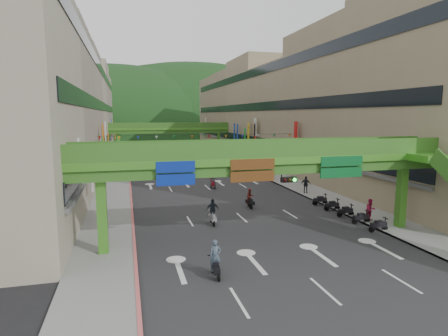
% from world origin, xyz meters
% --- Properties ---
extents(ground, '(320.00, 320.00, 0.00)m').
position_xyz_m(ground, '(0.00, 0.00, 0.00)').
color(ground, black).
rests_on(ground, ground).
extents(road_slab, '(18.00, 140.00, 0.02)m').
position_xyz_m(road_slab, '(0.00, 50.00, 0.01)').
color(road_slab, '#28282B').
rests_on(road_slab, ground).
extents(sidewalk_left, '(4.00, 140.00, 0.15)m').
position_xyz_m(sidewalk_left, '(-11.00, 50.00, 0.07)').
color(sidewalk_left, gray).
rests_on(sidewalk_left, ground).
extents(sidewalk_right, '(4.00, 140.00, 0.15)m').
position_xyz_m(sidewalk_right, '(11.00, 50.00, 0.07)').
color(sidewalk_right, gray).
rests_on(sidewalk_right, ground).
extents(curb_left, '(0.20, 140.00, 0.18)m').
position_xyz_m(curb_left, '(-9.10, 50.00, 0.09)').
color(curb_left, '#CC5959').
rests_on(curb_left, ground).
extents(curb_right, '(0.20, 140.00, 0.18)m').
position_xyz_m(curb_right, '(9.10, 50.00, 0.09)').
color(curb_right, gray).
rests_on(curb_right, ground).
extents(building_row_left, '(12.80, 95.00, 19.00)m').
position_xyz_m(building_row_left, '(-18.93, 50.00, 9.46)').
color(building_row_left, '#9E937F').
rests_on(building_row_left, ground).
extents(building_row_right, '(12.80, 95.00, 19.00)m').
position_xyz_m(building_row_right, '(18.93, 50.00, 9.46)').
color(building_row_right, gray).
rests_on(building_row_right, ground).
extents(overpass_near, '(28.00, 12.27, 7.10)m').
position_xyz_m(overpass_near, '(0.93, 5.38, 5.21)').
color(overpass_near, '#4C9E2D').
rests_on(overpass_near, ground).
extents(overpass_far, '(28.00, 2.20, 7.10)m').
position_xyz_m(overpass_far, '(0.00, 65.00, 5.40)').
color(overpass_far, '#4C9E2D').
rests_on(overpass_far, ground).
extents(hill_left, '(168.00, 140.00, 112.00)m').
position_xyz_m(hill_left, '(-15.00, 160.00, 0.00)').
color(hill_left, '#1C4419').
rests_on(hill_left, ground).
extents(hill_right, '(208.00, 176.00, 128.00)m').
position_xyz_m(hill_right, '(25.00, 180.00, 0.00)').
color(hill_right, '#1C4419').
rests_on(hill_right, ground).
extents(bunting_string, '(26.00, 0.36, 0.47)m').
position_xyz_m(bunting_string, '(0.00, 30.00, 5.96)').
color(bunting_string, black).
rests_on(bunting_string, ground).
extents(scooter_rider_near, '(0.67, 1.60, 2.09)m').
position_xyz_m(scooter_rider_near, '(-4.92, 1.00, 0.98)').
color(scooter_rider_near, black).
rests_on(scooter_rider_near, ground).
extents(scooter_rider_mid, '(0.82, 1.59, 1.87)m').
position_xyz_m(scooter_rider_mid, '(1.80, 15.11, 0.95)').
color(scooter_rider_mid, black).
rests_on(scooter_rider_mid, ground).
extents(scooter_rider_left, '(1.06, 1.60, 2.13)m').
position_xyz_m(scooter_rider_left, '(-2.88, 10.63, 1.08)').
color(scooter_rider_left, gray).
rests_on(scooter_rider_left, ground).
extents(scooter_rider_far, '(0.97, 1.58, 2.12)m').
position_xyz_m(scooter_rider_far, '(0.56, 25.43, 1.08)').
color(scooter_rider_far, maroon).
rests_on(scooter_rider_far, ground).
extents(parked_scooter_row, '(1.60, 9.35, 1.08)m').
position_xyz_m(parked_scooter_row, '(8.80, 10.00, 0.52)').
color(parked_scooter_row, black).
rests_on(parked_scooter_row, ground).
extents(car_silver, '(1.92, 4.16, 1.32)m').
position_xyz_m(car_silver, '(-4.09, 44.29, 0.66)').
color(car_silver, gray).
rests_on(car_silver, ground).
extents(car_yellow, '(2.17, 4.30, 1.40)m').
position_xyz_m(car_yellow, '(0.87, 71.62, 0.70)').
color(car_yellow, orange).
rests_on(car_yellow, ground).
extents(pedestrian_red, '(0.89, 0.70, 1.81)m').
position_xyz_m(pedestrian_red, '(9.80, 8.00, 0.91)').
color(pedestrian_red, '#A61540').
rests_on(pedestrian_red, ground).
extents(pedestrian_dark, '(1.18, 0.77, 1.86)m').
position_xyz_m(pedestrian_dark, '(9.80, 19.50, 0.93)').
color(pedestrian_dark, black).
rests_on(pedestrian_dark, ground).
extents(pedestrian_blue, '(0.92, 0.74, 1.72)m').
position_xyz_m(pedestrian_blue, '(9.80, 40.00, 0.86)').
color(pedestrian_blue, '#303554').
rests_on(pedestrian_blue, ground).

